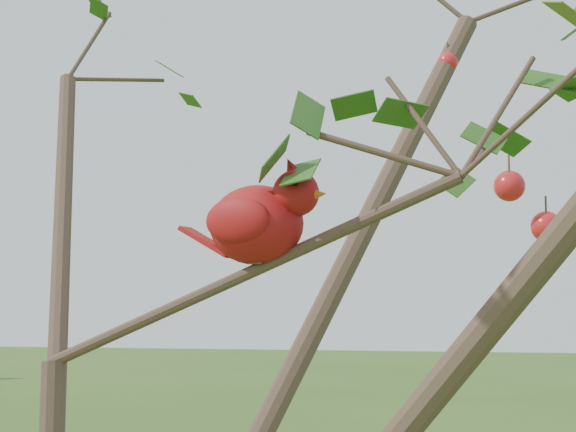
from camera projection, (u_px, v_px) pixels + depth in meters
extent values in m
sphere|color=red|center=(546.00, 227.00, 1.13)|extent=(0.04, 0.04, 0.04)
sphere|color=red|center=(509.00, 186.00, 1.13)|extent=(0.04, 0.04, 0.04)
sphere|color=red|center=(448.00, 62.00, 1.72)|extent=(0.04, 0.04, 0.04)
ellipsoid|color=#A50E18|center=(256.00, 225.00, 1.23)|extent=(0.16, 0.14, 0.11)
sphere|color=#A50E18|center=(296.00, 193.00, 1.20)|extent=(0.08, 0.08, 0.06)
cone|color=#A50E18|center=(292.00, 170.00, 1.21)|extent=(0.05, 0.05, 0.05)
cone|color=#D85914|center=(317.00, 194.00, 1.19)|extent=(0.03, 0.03, 0.02)
ellipsoid|color=black|center=(310.00, 195.00, 1.19)|extent=(0.03, 0.04, 0.03)
cube|color=#A50E18|center=(208.00, 242.00, 1.26)|extent=(0.09, 0.05, 0.05)
ellipsoid|color=#A50E18|center=(268.00, 225.00, 1.27)|extent=(0.10, 0.05, 0.06)
ellipsoid|color=#A50E18|center=(237.00, 220.00, 1.19)|extent=(0.10, 0.05, 0.06)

